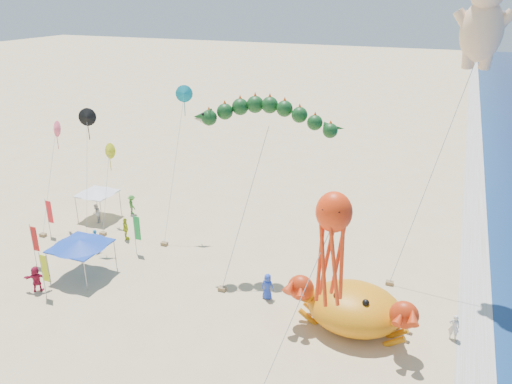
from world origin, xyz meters
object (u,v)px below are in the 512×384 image
dragon_kite (267,120)px  octopus_kite (332,240)px  crab_inflatable (354,307)px  canopy_blue (80,243)px  cherub_kite (483,20)px  canopy_white (97,191)px

dragon_kite → octopus_kite: dragon_kite is taller
crab_inflatable → canopy_blue: 18.74m
crab_inflatable → octopus_kite: bearing=-96.1°
crab_inflatable → dragon_kite: 12.76m
cherub_kite → dragon_kite: bearing=-162.3°
canopy_blue → crab_inflatable: bearing=3.4°
dragon_kite → cherub_kite: 13.91m
octopus_kite → canopy_white: bearing=153.0°
crab_inflatable → canopy_blue: (-18.68, -1.10, 1.01)m
canopy_blue → cherub_kite: bearing=22.4°
crab_inflatable → canopy_blue: size_ratio=2.00×
crab_inflatable → octopus_kite: octopus_kite is taller
cherub_kite → canopy_blue: cherub_kite is taller
dragon_kite → octopus_kite: bearing=-54.4°
cherub_kite → canopy_blue: size_ratio=5.21×
dragon_kite → octopus_kite: size_ratio=1.15×
canopy_blue → canopy_white: (-5.13, 8.21, -0.00)m
crab_inflatable → cherub_kite: cherub_kite is taller
canopy_white → cherub_kite: bearing=2.8°
dragon_kite → cherub_kite: bearing=17.7°
cherub_kite → canopy_blue: 29.06m
octopus_kite → canopy_white: octopus_kite is taller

